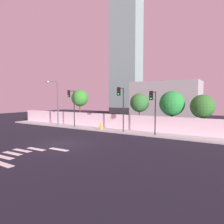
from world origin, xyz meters
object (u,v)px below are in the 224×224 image
roadside_tree_leftmost (80,98)px  roadside_tree_midleft (139,103)px  traffic_light_left (153,103)px  traffic_light_right (121,100)px  traffic_light_center (71,101)px  fire_hydrant (101,126)px  roadside_tree_midright (172,104)px  roadside_tree_rightmost (202,106)px  street_lamp_curbside (56,99)px

roadside_tree_leftmost → roadside_tree_midleft: (9.55, 0.00, -0.60)m
traffic_light_left → traffic_light_right: (-3.69, -0.02, 0.32)m
traffic_light_right → roadside_tree_leftmost: bearing=159.2°
traffic_light_left → traffic_light_center: size_ratio=0.93×
fire_hydrant → roadside_tree_midright: size_ratio=0.17×
roadside_tree_midright → roadside_tree_leftmost: bearing=180.0°
traffic_light_right → roadside_tree_leftmost: (-8.83, 3.36, 0.23)m
fire_hydrant → traffic_light_center: bearing=-173.4°
traffic_light_right → roadside_tree_leftmost: 9.44m
roadside_tree_midright → roadside_tree_rightmost: size_ratio=1.10×
fire_hydrant → roadside_tree_midright: bearing=18.8°
roadside_tree_midleft → roadside_tree_rightmost: (7.13, 0.00, -0.30)m
street_lamp_curbside → roadside_tree_midright: size_ratio=1.30×
traffic_light_left → roadside_tree_midright: roadside_tree_midright is taller
traffic_light_center → roadside_tree_rightmost: bearing=11.7°
traffic_light_right → street_lamp_curbside: street_lamp_curbside is taller
traffic_light_right → roadside_tree_midleft: 3.45m
roadside_tree_midright → traffic_light_right: bearing=-144.4°
traffic_light_right → roadside_tree_midleft: bearing=77.8°
fire_hydrant → roadside_tree_midright: 8.76m
roadside_tree_midright → roadside_tree_rightmost: bearing=0.0°
traffic_light_center → fire_hydrant: bearing=6.6°
roadside_tree_midright → roadside_tree_rightmost: 3.16m
traffic_light_left → traffic_light_right: size_ratio=0.91×
traffic_light_center → fire_hydrant: (4.36, 0.51, -3.08)m
traffic_light_left → roadside_tree_leftmost: 12.97m
traffic_light_left → fire_hydrant: bearing=174.6°
roadside_tree_midright → roadside_tree_rightmost: roadside_tree_midright is taller
roadside_tree_rightmost → fire_hydrant: bearing=-166.3°
traffic_light_center → traffic_light_left: bearing=-0.7°
traffic_light_left → fire_hydrant: size_ratio=5.45×
roadside_tree_leftmost → roadside_tree_midright: 13.54m
traffic_light_left → traffic_light_right: bearing=-179.6°
traffic_light_left → roadside_tree_leftmost: (-12.52, 3.33, 0.55)m
street_lamp_curbside → roadside_tree_leftmost: (1.95, 2.79, 0.18)m
traffic_light_center → roadside_tree_leftmost: 3.46m
street_lamp_curbside → roadside_tree_rightmost: street_lamp_curbside is taller
traffic_light_right → roadside_tree_midright: size_ratio=1.05×
roadside_tree_midleft → roadside_tree_leftmost: bearing=180.0°
traffic_light_right → roadside_tree_rightmost: bearing=23.2°
fire_hydrant → roadside_tree_midleft: 5.51m
traffic_light_left → roadside_tree_midright: (1.00, 3.33, -0.10)m
fire_hydrant → roadside_tree_midleft: bearing=34.6°
roadside_tree_leftmost → roadside_tree_midleft: size_ratio=1.15×
fire_hydrant → roadside_tree_leftmost: bearing=154.6°
traffic_light_left → roadside_tree_midleft: size_ratio=0.99×
traffic_light_left → street_lamp_curbside: street_lamp_curbside is taller
roadside_tree_leftmost → roadside_tree_rightmost: bearing=0.0°
traffic_light_center → roadside_tree_rightmost: traffic_light_center is taller
street_lamp_curbside → traffic_light_left: bearing=-2.2°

